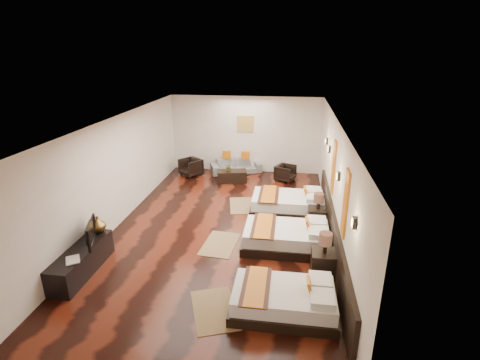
% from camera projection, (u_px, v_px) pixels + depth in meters
% --- Properties ---
extents(floor, '(5.50, 9.50, 0.01)m').
position_uv_depth(floor, '(222.00, 228.00, 9.46)').
color(floor, black).
rests_on(floor, ground).
extents(ceiling, '(5.50, 9.50, 0.01)m').
position_uv_depth(ceiling, '(220.00, 121.00, 8.49)').
color(ceiling, white).
rests_on(ceiling, floor).
extents(back_wall, '(5.50, 0.01, 2.80)m').
position_uv_depth(back_wall, '(245.00, 135.00, 13.39)').
color(back_wall, silver).
rests_on(back_wall, floor).
extents(left_wall, '(0.01, 9.50, 2.80)m').
position_uv_depth(left_wall, '(116.00, 172.00, 9.34)').
color(left_wall, silver).
rests_on(left_wall, floor).
extents(right_wall, '(0.01, 9.50, 2.80)m').
position_uv_depth(right_wall, '(335.00, 183.00, 8.61)').
color(right_wall, silver).
rests_on(right_wall, floor).
extents(headboard_panel, '(0.08, 6.60, 0.90)m').
position_uv_depth(headboard_panel, '(333.00, 235.00, 8.20)').
color(headboard_panel, black).
rests_on(headboard_panel, floor).
extents(bed_near, '(1.86, 1.17, 0.71)m').
position_uv_depth(bed_near, '(285.00, 300.00, 6.41)').
color(bed_near, black).
rests_on(bed_near, floor).
extents(bed_mid, '(2.03, 1.28, 0.77)m').
position_uv_depth(bed_mid, '(287.00, 237.00, 8.47)').
color(bed_mid, black).
rests_on(bed_mid, floor).
extents(bed_far, '(2.07, 1.30, 0.79)m').
position_uv_depth(bed_far, '(289.00, 204.00, 10.27)').
color(bed_far, black).
rests_on(bed_far, floor).
extents(nightstand_a, '(0.50, 0.50, 0.98)m').
position_uv_depth(nightstand_a, '(324.00, 261.00, 7.38)').
color(nightstand_a, black).
rests_on(nightstand_a, floor).
extents(nightstand_b, '(0.48, 0.48, 0.95)m').
position_uv_depth(nightstand_b, '(317.00, 216.00, 9.39)').
color(nightstand_b, black).
rests_on(nightstand_b, floor).
extents(jute_mat_near, '(1.12, 1.39, 0.01)m').
position_uv_depth(jute_mat_near, '(215.00, 310.00, 6.51)').
color(jute_mat_near, olive).
rests_on(jute_mat_near, floor).
extents(jute_mat_mid, '(0.86, 1.26, 0.01)m').
position_uv_depth(jute_mat_mid, '(220.00, 244.00, 8.68)').
color(jute_mat_mid, olive).
rests_on(jute_mat_mid, floor).
extents(jute_mat_far, '(0.96, 1.32, 0.01)m').
position_uv_depth(jute_mat_far, '(243.00, 205.00, 10.80)').
color(jute_mat_far, olive).
rests_on(jute_mat_far, floor).
extents(tv_console, '(0.50, 1.80, 0.55)m').
position_uv_depth(tv_console, '(82.00, 261.00, 7.51)').
color(tv_console, black).
rests_on(tv_console, floor).
extents(tv, '(0.40, 0.83, 0.49)m').
position_uv_depth(tv, '(87.00, 233.00, 7.57)').
color(tv, black).
rests_on(tv, tv_console).
extents(book, '(0.39, 0.42, 0.03)m').
position_uv_depth(book, '(66.00, 262.00, 6.96)').
color(book, black).
rests_on(book, tv_console).
extents(figurine, '(0.36, 0.36, 0.36)m').
position_uv_depth(figurine, '(98.00, 224.00, 8.07)').
color(figurine, brown).
rests_on(figurine, tv_console).
extents(sofa, '(1.98, 1.36, 0.54)m').
position_uv_depth(sofa, '(236.00, 166.00, 13.54)').
color(sofa, slate).
rests_on(sofa, floor).
extents(armchair_left, '(0.96, 0.96, 0.63)m').
position_uv_depth(armchair_left, '(191.00, 167.00, 13.24)').
color(armchair_left, black).
rests_on(armchair_left, floor).
extents(armchair_right, '(0.82, 0.81, 0.57)m').
position_uv_depth(armchair_right, '(285.00, 173.00, 12.73)').
color(armchair_right, black).
rests_on(armchair_right, floor).
extents(coffee_table, '(1.08, 0.70, 0.40)m').
position_uv_depth(coffee_table, '(232.00, 176.00, 12.66)').
color(coffee_table, black).
rests_on(coffee_table, floor).
extents(table_plant, '(0.28, 0.26, 0.27)m').
position_uv_depth(table_plant, '(229.00, 167.00, 12.53)').
color(table_plant, '#255F1F').
rests_on(table_plant, coffee_table).
extents(orange_panel_a, '(0.04, 0.40, 1.30)m').
position_uv_depth(orange_panel_a, '(346.00, 203.00, 6.75)').
color(orange_panel_a, '#D86014').
rests_on(orange_panel_a, right_wall).
extents(orange_panel_b, '(0.04, 0.40, 1.30)m').
position_uv_depth(orange_panel_b, '(334.00, 167.00, 8.79)').
color(orange_panel_b, '#D86014').
rests_on(orange_panel_b, right_wall).
extents(sconce_near, '(0.07, 0.12, 0.18)m').
position_uv_depth(sconce_near, '(354.00, 223.00, 5.68)').
color(sconce_near, black).
rests_on(sconce_near, right_wall).
extents(sconce_mid, '(0.07, 0.12, 0.18)m').
position_uv_depth(sconce_mid, '(338.00, 176.00, 7.72)').
color(sconce_mid, black).
rests_on(sconce_mid, right_wall).
extents(sconce_far, '(0.07, 0.12, 0.18)m').
position_uv_depth(sconce_far, '(329.00, 149.00, 9.77)').
color(sconce_far, black).
rests_on(sconce_far, right_wall).
extents(sconce_lounge, '(0.07, 0.12, 0.18)m').
position_uv_depth(sconce_lounge, '(326.00, 141.00, 10.60)').
color(sconce_lounge, black).
rests_on(sconce_lounge, right_wall).
extents(gold_artwork, '(0.60, 0.04, 0.60)m').
position_uv_depth(gold_artwork, '(245.00, 124.00, 13.24)').
color(gold_artwork, '#AD873F').
rests_on(gold_artwork, back_wall).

